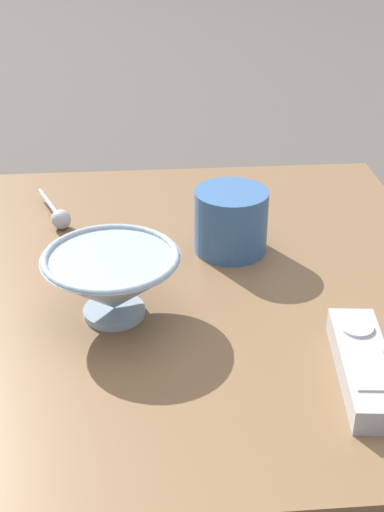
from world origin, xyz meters
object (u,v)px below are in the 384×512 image
teaspoon (59,217)px  tv_remote_near (364,366)px  coffee_mug (231,221)px  cereal_bowl (112,281)px

teaspoon → tv_remote_near: size_ratio=0.69×
teaspoon → tv_remote_near: bearing=-47.5°
coffee_mug → cereal_bowl: bearing=-137.0°
tv_remote_near → cereal_bowl: bearing=152.3°
cereal_bowl → teaspoon: 0.23m
cereal_bowl → coffee_mug: (0.14, 0.13, -0.00)m
cereal_bowl → teaspoon: size_ratio=1.31×
tv_remote_near → teaspoon: bearing=132.5°
coffee_mug → teaspoon: size_ratio=0.82×
cereal_bowl → tv_remote_near: (0.24, -0.12, -0.03)m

